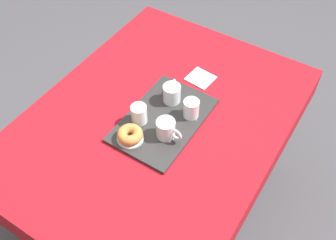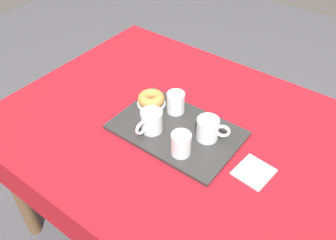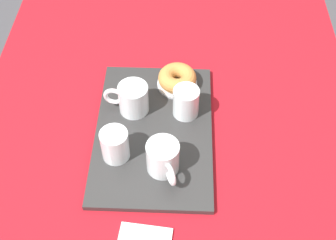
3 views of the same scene
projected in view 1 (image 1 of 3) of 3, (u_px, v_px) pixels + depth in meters
name	position (u px, v px, depth m)	size (l,w,h in m)	color
ground_plane	(160.00, 201.00, 2.29)	(6.00, 6.00, 0.00)	#47474C
dining_table	(157.00, 131.00, 1.79)	(1.39, 1.05, 0.74)	#A8141E
serving_tray	(163.00, 121.00, 1.70)	(0.47, 0.30, 0.02)	#2D2D2D
tea_mug_left	(172.00, 94.00, 1.74)	(0.12, 0.08, 0.08)	white
tea_mug_right	(166.00, 129.00, 1.61)	(0.08, 0.12, 0.08)	white
water_glass_near	(191.00, 109.00, 1.68)	(0.07, 0.07, 0.08)	white
water_glass_far	(139.00, 115.00, 1.66)	(0.07, 0.07, 0.08)	white
donut_plate_left	(130.00, 138.00, 1.62)	(0.11, 0.11, 0.01)	silver
sugar_donut_left	(130.00, 134.00, 1.61)	(0.11, 0.11, 0.04)	#BC7F3D
paper_napkin	(201.00, 78.00, 1.88)	(0.11, 0.12, 0.01)	white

